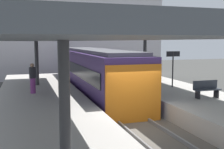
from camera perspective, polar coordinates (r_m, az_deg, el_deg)
ground_plane at (r=12.04m, az=5.50°, el=-11.53°), size 80.00×80.00×0.00m
platform_left at (r=11.01m, az=-13.28°, el=-10.74°), size 4.40×28.00×1.00m
platform_right at (r=13.81m, az=20.29°, el=-7.38°), size 4.40×28.00×1.00m
track_ballast at (r=12.01m, az=5.51°, el=-11.08°), size 3.20×28.00×0.20m
rail_near_side at (r=11.71m, az=2.22°, el=-10.67°), size 0.08×28.00×0.14m
rail_far_side at (r=12.26m, az=8.66°, el=-9.93°), size 0.08×28.00×0.14m
commuter_train at (r=18.41m, az=-3.38°, el=0.41°), size 2.78×13.46×3.10m
canopy_left at (r=11.90m, az=-14.28°, el=7.06°), size 4.18×21.00×2.99m
canopy_right at (r=14.54m, az=17.50°, el=8.83°), size 4.18×21.00×3.50m
platform_bench at (r=14.46m, az=19.08°, el=-2.79°), size 1.40×0.41×0.86m
platform_sign at (r=17.18m, az=12.59°, el=2.79°), size 0.90×0.08×2.21m
litter_bin at (r=16.92m, az=6.17°, el=-1.31°), size 0.44×0.44×0.80m
passenger_near_bench at (r=15.42m, az=-16.21°, el=-0.66°), size 0.36×0.36×1.64m
station_building_backdrop at (r=31.04m, az=-7.53°, el=9.96°), size 18.00×6.00×11.00m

